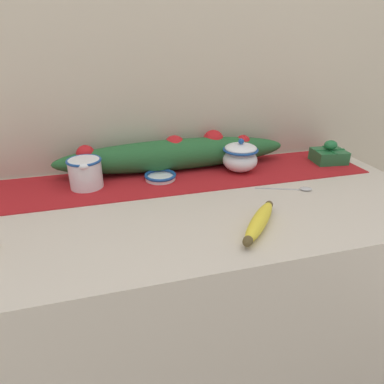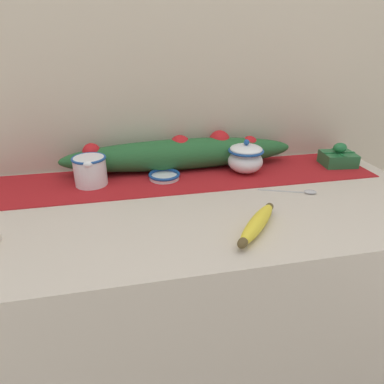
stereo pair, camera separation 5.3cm
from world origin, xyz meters
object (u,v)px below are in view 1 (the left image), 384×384
object	(u,v)px
small_dish	(160,176)
banana	(259,221)
spoon	(302,189)
gift_box	(329,155)
cream_pitcher	(85,172)
sugar_bowl	(240,157)

from	to	relation	value
small_dish	banana	distance (m)	0.42
spoon	gift_box	size ratio (longest dim) A/B	1.35
small_dish	gift_box	world-z (taller)	gift_box
small_dish	gift_box	bearing A→B (deg)	-0.08
spoon	small_dish	bearing A→B (deg)	175.39
cream_pitcher	banana	xyz separation A→B (m)	(0.42, -0.38, -0.03)
cream_pitcher	spoon	world-z (taller)	cream_pitcher
sugar_bowl	small_dish	bearing A→B (deg)	-179.62
sugar_bowl	gift_box	size ratio (longest dim) A/B	0.97
small_dish	spoon	size ratio (longest dim) A/B	0.62
sugar_bowl	banana	xyz separation A→B (m)	(-0.11, -0.38, -0.04)
sugar_bowl	spoon	distance (m)	0.24
cream_pitcher	gift_box	bearing A→B (deg)	-0.25
sugar_bowl	banana	distance (m)	0.39
cream_pitcher	gift_box	xyz separation A→B (m)	(0.89, -0.00, -0.02)
gift_box	banana	bearing A→B (deg)	-141.30
sugar_bowl	gift_box	world-z (taller)	sugar_bowl
gift_box	sugar_bowl	bearing A→B (deg)	179.55
cream_pitcher	gift_box	size ratio (longest dim) A/B	0.99
sugar_bowl	gift_box	bearing A→B (deg)	-0.45
cream_pitcher	small_dish	size ratio (longest dim) A/B	1.18
small_dish	sugar_bowl	bearing A→B (deg)	0.38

